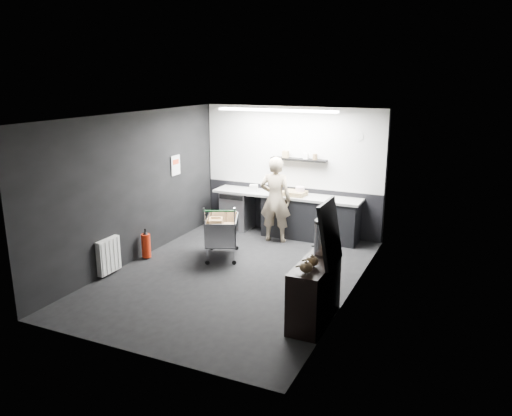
% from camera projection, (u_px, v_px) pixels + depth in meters
% --- Properties ---
extents(floor, '(5.50, 5.50, 0.00)m').
position_uv_depth(floor, '(234.00, 274.00, 8.58)').
color(floor, black).
rests_on(floor, ground).
extents(ceiling, '(5.50, 5.50, 0.00)m').
position_uv_depth(ceiling, '(233.00, 116.00, 7.89)').
color(ceiling, silver).
rests_on(ceiling, wall_back).
extents(wall_back, '(5.50, 0.00, 5.50)m').
position_uv_depth(wall_back, '(292.00, 170.00, 10.65)').
color(wall_back, black).
rests_on(wall_back, floor).
extents(wall_front, '(5.50, 0.00, 5.50)m').
position_uv_depth(wall_front, '(127.00, 250.00, 5.82)').
color(wall_front, black).
rests_on(wall_front, floor).
extents(wall_left, '(0.00, 5.50, 5.50)m').
position_uv_depth(wall_left, '(135.00, 188.00, 9.04)').
color(wall_left, black).
rests_on(wall_left, floor).
extents(wall_right, '(0.00, 5.50, 5.50)m').
position_uv_depth(wall_right, '(353.00, 212.00, 7.44)').
color(wall_right, black).
rests_on(wall_right, floor).
extents(kitchen_wall_panel, '(3.95, 0.02, 1.70)m').
position_uv_depth(kitchen_wall_panel, '(292.00, 147.00, 10.51)').
color(kitchen_wall_panel, silver).
rests_on(kitchen_wall_panel, wall_back).
extents(dado_panel, '(3.95, 0.02, 1.00)m').
position_uv_depth(dado_panel, '(291.00, 209.00, 10.86)').
color(dado_panel, black).
rests_on(dado_panel, wall_back).
extents(floating_shelf, '(1.20, 0.22, 0.04)m').
position_uv_depth(floating_shelf, '(299.00, 159.00, 10.39)').
color(floating_shelf, black).
rests_on(floating_shelf, wall_back).
extents(wall_clock, '(0.20, 0.03, 0.20)m').
position_uv_depth(wall_clock, '(358.00, 136.00, 9.86)').
color(wall_clock, silver).
rests_on(wall_clock, wall_back).
extents(poster, '(0.02, 0.30, 0.40)m').
position_uv_depth(poster, '(176.00, 165.00, 10.12)').
color(poster, silver).
rests_on(poster, wall_left).
extents(poster_red_band, '(0.02, 0.22, 0.10)m').
position_uv_depth(poster_red_band, '(176.00, 162.00, 10.10)').
color(poster_red_band, red).
rests_on(poster_red_band, poster).
extents(radiator, '(0.10, 0.50, 0.60)m').
position_uv_depth(radiator, '(109.00, 256.00, 8.48)').
color(radiator, silver).
rests_on(radiator, wall_left).
extents(ceiling_strip, '(2.40, 0.20, 0.04)m').
position_uv_depth(ceiling_strip, '(277.00, 110.00, 9.52)').
color(ceiling_strip, white).
rests_on(ceiling_strip, ceiling).
extents(prep_counter, '(3.20, 0.61, 0.90)m').
position_uv_depth(prep_counter, '(292.00, 215.00, 10.54)').
color(prep_counter, black).
rests_on(prep_counter, floor).
extents(person, '(0.70, 0.51, 1.76)m').
position_uv_depth(person, '(275.00, 200.00, 10.11)').
color(person, beige).
rests_on(person, floor).
extents(shopping_cart, '(0.91, 1.16, 1.04)m').
position_uv_depth(shopping_cart, '(222.00, 232.00, 9.29)').
color(shopping_cart, silver).
rests_on(shopping_cart, floor).
extents(sideboard, '(0.49, 1.15, 1.73)m').
position_uv_depth(sideboard, '(316.00, 284.00, 6.84)').
color(sideboard, black).
rests_on(sideboard, floor).
extents(fire_extinguisher, '(0.17, 0.17, 0.55)m').
position_uv_depth(fire_extinguisher, '(146.00, 245.00, 9.27)').
color(fire_extinguisher, red).
rests_on(fire_extinguisher, floor).
extents(cardboard_box, '(0.49, 0.38, 0.09)m').
position_uv_depth(cardboard_box, '(294.00, 193.00, 10.34)').
color(cardboard_box, '#917A4D').
rests_on(cardboard_box, prep_counter).
extents(pink_tub, '(0.19, 0.19, 0.19)m').
position_uv_depth(pink_tub, '(300.00, 191.00, 10.33)').
color(pink_tub, silver).
rests_on(pink_tub, prep_counter).
extents(white_container, '(0.20, 0.17, 0.15)m').
position_uv_depth(white_container, '(254.00, 188.00, 10.71)').
color(white_container, silver).
rests_on(white_container, prep_counter).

